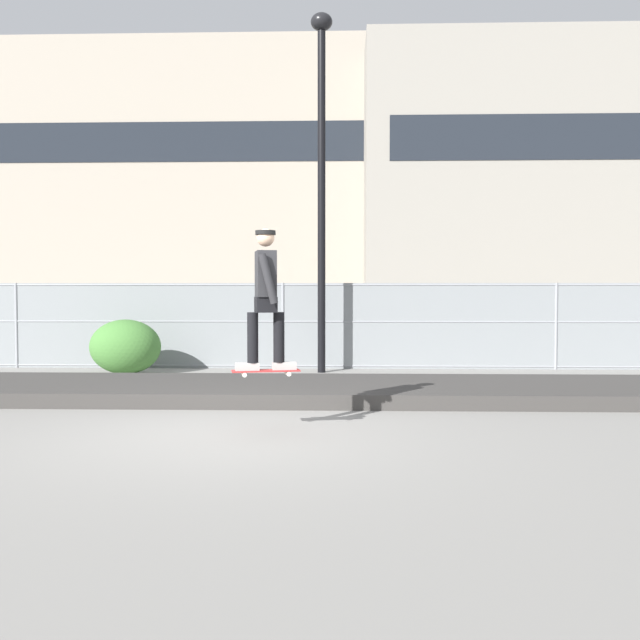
{
  "coord_description": "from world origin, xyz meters",
  "views": [
    {
      "loc": [
        1.33,
        -8.34,
        1.68
      ],
      "look_at": [
        0.94,
        3.15,
        1.22
      ],
      "focal_mm": 40.87,
      "sensor_mm": 36.0,
      "label": 1
    }
  ],
  "objects_px": {
    "skateboard": "(266,371)",
    "skater": "(266,291)",
    "parked_car_near": "(90,322)",
    "parked_car_far": "(545,323)",
    "street_lamp": "(322,153)",
    "shrub_left": "(125,347)",
    "parked_car_mid": "(291,323)"
  },
  "relations": [
    {
      "from": "parked_car_far",
      "to": "skater",
      "type": "bearing_deg",
      "value": -119.75
    },
    {
      "from": "parked_car_far",
      "to": "street_lamp",
      "type": "bearing_deg",
      "value": -141.95
    },
    {
      "from": "parked_car_near",
      "to": "parked_car_far",
      "type": "height_order",
      "value": "same"
    },
    {
      "from": "skater",
      "to": "parked_car_mid",
      "type": "distance_m",
      "value": 10.82
    },
    {
      "from": "skateboard",
      "to": "shrub_left",
      "type": "relative_size",
      "value": 0.58
    },
    {
      "from": "parked_car_mid",
      "to": "shrub_left",
      "type": "xyz_separation_m",
      "value": [
        -2.99,
        -4.8,
        -0.29
      ]
    },
    {
      "from": "parked_car_near",
      "to": "parked_car_far",
      "type": "distance_m",
      "value": 12.2
    },
    {
      "from": "parked_car_near",
      "to": "parked_car_mid",
      "type": "height_order",
      "value": "same"
    },
    {
      "from": "parked_car_mid",
      "to": "shrub_left",
      "type": "bearing_deg",
      "value": -121.95
    },
    {
      "from": "parked_car_mid",
      "to": "shrub_left",
      "type": "height_order",
      "value": "parked_car_mid"
    },
    {
      "from": "skateboard",
      "to": "skater",
      "type": "bearing_deg",
      "value": 45.0
    },
    {
      "from": "skateboard",
      "to": "parked_car_near",
      "type": "relative_size",
      "value": 0.19
    },
    {
      "from": "street_lamp",
      "to": "shrub_left",
      "type": "relative_size",
      "value": 5.11
    },
    {
      "from": "skateboard",
      "to": "skater",
      "type": "xyz_separation_m",
      "value": [
        0.0,
        0.0,
        0.95
      ]
    },
    {
      "from": "parked_car_far",
      "to": "parked_car_near",
      "type": "bearing_deg",
      "value": -179.79
    },
    {
      "from": "street_lamp",
      "to": "parked_car_mid",
      "type": "bearing_deg",
      "value": 102.35
    },
    {
      "from": "skateboard",
      "to": "street_lamp",
      "type": "xyz_separation_m",
      "value": [
        0.46,
        6.41,
        3.77
      ]
    },
    {
      "from": "parked_car_near",
      "to": "parked_car_far",
      "type": "bearing_deg",
      "value": 0.21
    },
    {
      "from": "skater",
      "to": "parked_car_mid",
      "type": "relative_size",
      "value": 0.37
    },
    {
      "from": "skater",
      "to": "street_lamp",
      "type": "relative_size",
      "value": 0.23
    },
    {
      "from": "shrub_left",
      "to": "parked_car_far",
      "type": "bearing_deg",
      "value": 27.0
    },
    {
      "from": "street_lamp",
      "to": "parked_car_far",
      "type": "distance_m",
      "value": 8.22
    },
    {
      "from": "skateboard",
      "to": "parked_car_far",
      "type": "bearing_deg",
      "value": 60.25
    },
    {
      "from": "skater",
      "to": "parked_car_mid",
      "type": "height_order",
      "value": "skater"
    },
    {
      "from": "skateboard",
      "to": "shrub_left",
      "type": "distance_m",
      "value": 6.93
    },
    {
      "from": "street_lamp",
      "to": "shrub_left",
      "type": "distance_m",
      "value": 5.6
    },
    {
      "from": "skater",
      "to": "parked_car_near",
      "type": "height_order",
      "value": "skater"
    },
    {
      "from": "skater",
      "to": "parked_car_far",
      "type": "bearing_deg",
      "value": 60.25
    },
    {
      "from": "skater",
      "to": "parked_car_mid",
      "type": "xyz_separation_m",
      "value": [
        -0.5,
        10.78,
        -0.84
      ]
    },
    {
      "from": "skater",
      "to": "parked_car_near",
      "type": "xyz_separation_m",
      "value": [
        -5.95,
        10.9,
        -0.84
      ]
    },
    {
      "from": "parked_car_mid",
      "to": "parked_car_near",
      "type": "bearing_deg",
      "value": 178.7
    },
    {
      "from": "skateboard",
      "to": "parked_car_far",
      "type": "height_order",
      "value": "parked_car_far"
    }
  ]
}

